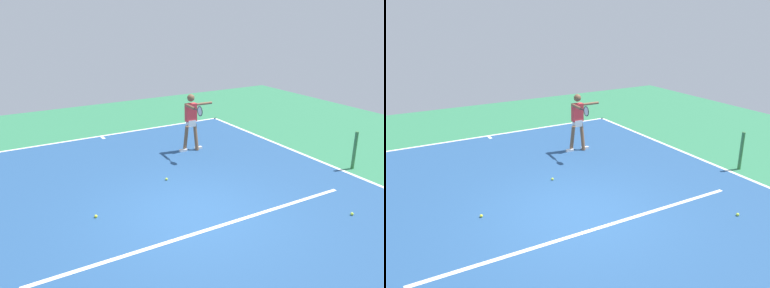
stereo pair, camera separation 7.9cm
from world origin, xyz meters
TOP-DOWN VIEW (x-y plane):
  - ground_plane at (0.00, 0.00)m, footprint 22.52×22.52m
  - court_surface at (0.00, 0.00)m, footprint 9.63×12.91m
  - court_line_baseline_near at (0.00, -6.41)m, footprint 9.63×0.10m
  - court_line_sideline_left at (-4.77, 0.00)m, footprint 0.10×12.91m
  - court_line_service at (0.00, 0.71)m, footprint 7.23×0.10m
  - court_line_centre_mark at (0.00, -6.21)m, footprint 0.10×0.30m
  - net_post at (-5.12, 0.00)m, footprint 0.09×0.09m
  - tennis_player at (-2.00, -3.54)m, footprint 1.11×1.20m
  - tennis_ball_near_player at (1.88, -0.90)m, footprint 0.07×0.07m
  - tennis_ball_near_service_line at (-0.29, -1.88)m, footprint 0.07×0.07m
  - tennis_ball_by_sideline at (-2.91, 1.77)m, footprint 0.07×0.07m

SIDE VIEW (x-z plane):
  - ground_plane at x=0.00m, z-range 0.00..0.00m
  - court_surface at x=0.00m, z-range 0.00..0.00m
  - court_line_baseline_near at x=0.00m, z-range 0.00..0.01m
  - court_line_sideline_left at x=-4.77m, z-range 0.00..0.01m
  - court_line_service at x=0.00m, z-range 0.00..0.01m
  - court_line_centre_mark at x=0.00m, z-range 0.00..0.01m
  - tennis_ball_near_player at x=1.88m, z-range 0.00..0.07m
  - tennis_ball_near_service_line at x=-0.29m, z-range 0.00..0.07m
  - tennis_ball_by_sideline at x=-2.91m, z-range 0.00..0.07m
  - net_post at x=-5.12m, z-range 0.00..1.07m
  - tennis_player at x=-2.00m, z-range 0.14..1.93m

